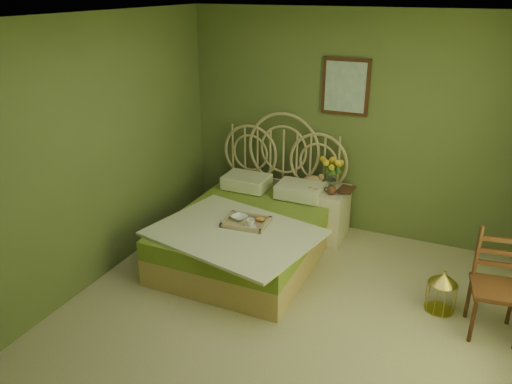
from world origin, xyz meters
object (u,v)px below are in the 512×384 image
at_px(bed, 251,229).
at_px(nightstand, 323,207).
at_px(birdcage, 441,292).
at_px(chair, 499,277).

distance_m(bed, nightstand, 0.97).
bearing_deg(birdcage, bed, 173.11).
bearing_deg(chair, birdcage, 160.75).
xyz_separation_m(bed, nightstand, (0.59, 0.76, 0.06)).
bearing_deg(nightstand, chair, -30.15).
relative_size(nightstand, chair, 1.12).
xyz_separation_m(chair, birdcage, (-0.43, 0.09, -0.32)).
bearing_deg(birdcage, nightstand, 145.31).
relative_size(chair, birdcage, 2.34).
bearing_deg(birdcage, chair, -11.51).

